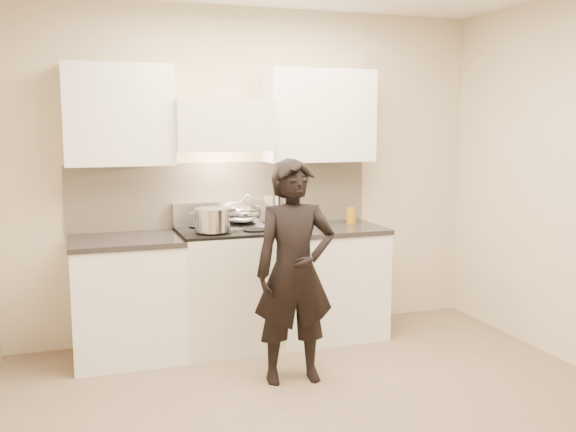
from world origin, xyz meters
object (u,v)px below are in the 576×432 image
Objects in this scene: wok at (242,213)px; utensil_crock at (279,215)px; counter_right at (325,281)px; stove at (228,288)px; person at (295,272)px.

utensil_crock is at bearing 6.33° from wok.
counter_right is 0.67m from utensil_crock.
stove is at bearing -159.69° from utensil_crock.
person is at bearing -72.09° from stove.
utensil_crock is 0.19× the size of person.
counter_right is 0.90m from wok.
utensil_crock reaches higher than counter_right.
wok is 1.02m from person.
stove is 0.74m from utensil_crock.
wok is at bearing 42.19° from stove.
stove is 2.36× the size of wok.
utensil_crock is (0.33, 0.04, -0.04)m from wok.
wok reaches higher than counter_right.
person reaches higher than counter_right.
utensil_crock is (0.48, 0.18, 0.53)m from stove.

